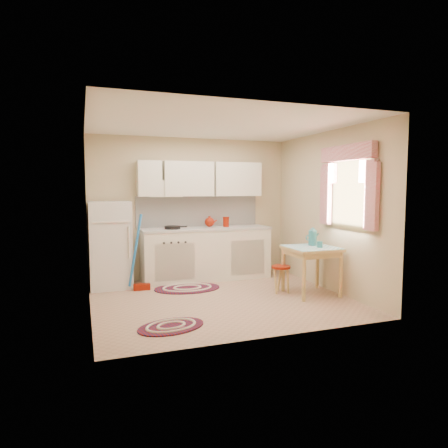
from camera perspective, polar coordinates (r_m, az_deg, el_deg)
The scene contains 14 objects.
room_shell at distance 5.97m, azimuth 0.15°, elevation 5.01°, with size 3.64×3.60×2.52m.
fridge at distance 6.70m, azimuth -15.95°, elevation -2.86°, with size 0.65×0.60×1.40m, color silver.
broom at distance 6.42m, azimuth -11.74°, elevation -4.02°, with size 0.28×0.12×1.20m, color blue, non-canonical shape.
base_cabinets at distance 7.08m, azimuth -2.57°, elevation -4.37°, with size 2.25×0.60×0.88m, color #ECE8CD.
countertop at distance 7.02m, azimuth -2.58°, elevation -0.67°, with size 2.27×0.62×0.04m, color #B9B6AF.
frying_pan at distance 6.82m, azimuth -7.38°, elevation -0.50°, with size 0.27×0.27×0.05m, color black.
red_kettle at distance 7.03m, azimuth -2.09°, elevation 0.28°, with size 0.19×0.17×0.19m, color maroon, non-canonical shape.
red_canister at distance 7.13m, azimuth 0.28°, elevation 0.23°, with size 0.11×0.11×0.16m, color maroon.
table at distance 6.23m, azimuth 12.33°, elevation -6.55°, with size 0.72×0.72×0.72m, color tan.
stool at distance 6.26m, azimuth 8.13°, elevation -7.83°, with size 0.29×0.29×0.42m, color maroon.
coffee_pot at distance 6.30m, azimuth 12.54°, elevation -1.67°, with size 0.16×0.13×0.31m, color teal, non-canonical shape.
mug at distance 6.12m, azimuth 13.50°, elevation -2.89°, with size 0.08×0.08×0.10m, color teal.
rug_center at distance 6.52m, azimuth -5.27°, elevation -9.11°, with size 1.06×0.70×0.02m, color #67110B, non-canonical shape.
rug_left at distance 4.82m, azimuth -7.56°, elevation -14.31°, with size 0.81×0.54×0.02m, color #67110B, non-canonical shape.
Camera 1 is at (-1.87, -5.38, 1.61)m, focal length 32.00 mm.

